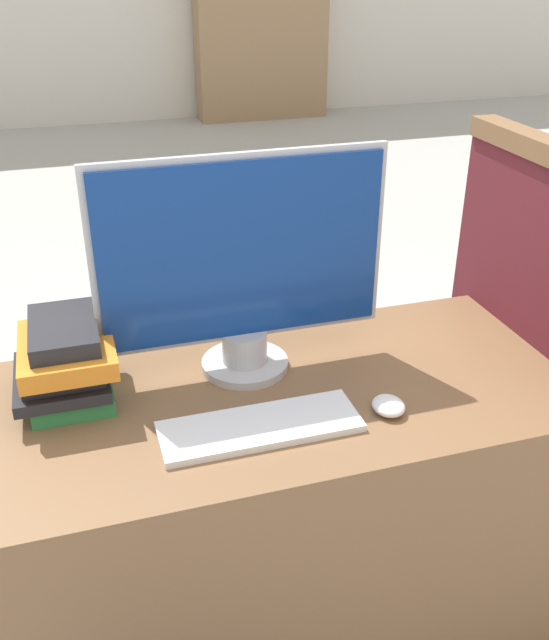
% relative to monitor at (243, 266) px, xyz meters
% --- Properties ---
extents(desk, '(1.33, 0.63, 0.75)m').
position_rel_monitor_xyz_m(desk, '(0.05, -0.12, -0.64)').
color(desk, brown).
rests_on(desk, ground_plane).
extents(carrel_divider, '(0.07, 0.72, 1.24)m').
position_rel_monitor_xyz_m(carrel_divider, '(0.74, -0.08, -0.38)').
color(carrel_divider, '#5B1E28').
rests_on(carrel_divider, ground_plane).
extents(monitor, '(0.66, 0.21, 0.52)m').
position_rel_monitor_xyz_m(monitor, '(0.00, 0.00, 0.00)').
color(monitor, '#B7B7BC').
rests_on(monitor, desk).
extents(keyboard, '(0.42, 0.14, 0.02)m').
position_rel_monitor_xyz_m(keyboard, '(-0.03, -0.25, -0.25)').
color(keyboard, white).
rests_on(keyboard, desk).
extents(mouse, '(0.07, 0.08, 0.03)m').
position_rel_monitor_xyz_m(mouse, '(0.25, -0.27, -0.25)').
color(mouse, white).
rests_on(mouse, desk).
extents(book_stack, '(0.22, 0.26, 0.18)m').
position_rel_monitor_xyz_m(book_stack, '(-0.40, -0.01, -0.17)').
color(book_stack, '#2D7F42').
rests_on(book_stack, desk).
extents(bookshelf_far, '(1.35, 0.32, 1.82)m').
position_rel_monitor_xyz_m(bookshelf_far, '(1.79, 6.09, -0.10)').
color(bookshelf_far, '#9E7A56').
rests_on(bookshelf_far, ground_plane).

